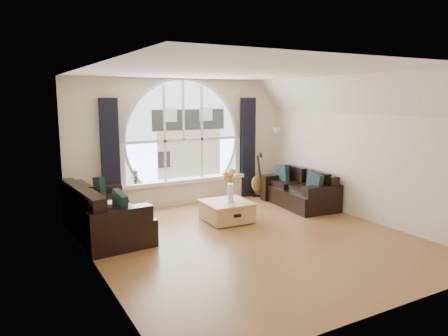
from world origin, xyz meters
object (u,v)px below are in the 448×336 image
at_px(sofa_left, 107,213).
at_px(coffee_chest, 227,210).
at_px(sofa_right, 299,188).
at_px(guitar, 258,175).
at_px(floor_lamp, 276,162).
at_px(potted_plant, 135,177).
at_px(vase_flowers, 230,182).

xyz_separation_m(sofa_left, coffee_chest, (2.18, -0.24, -0.19)).
height_order(sofa_right, guitar, guitar).
relative_size(coffee_chest, guitar, 0.80).
height_order(sofa_left, sofa_right, sofa_left).
bearing_deg(coffee_chest, guitar, 42.79).
xyz_separation_m(coffee_chest, floor_lamp, (2.08, 1.33, 0.59)).
bearing_deg(guitar, floor_lamp, -10.52).
xyz_separation_m(guitar, potted_plant, (-2.84, 0.26, 0.17)).
relative_size(sofa_right, floor_lamp, 1.05).
bearing_deg(vase_flowers, potted_plant, 127.77).
xyz_separation_m(coffee_chest, vase_flowers, (0.04, -0.07, 0.56)).
height_order(coffee_chest, guitar, guitar).
xyz_separation_m(floor_lamp, potted_plant, (-3.33, 0.27, -0.10)).
height_order(sofa_right, floor_lamp, floor_lamp).
bearing_deg(vase_flowers, sofa_left, 171.97).
xyz_separation_m(vase_flowers, guitar, (1.55, 1.41, -0.23)).
distance_m(vase_flowers, potted_plant, 2.11).
bearing_deg(potted_plant, sofa_right, -23.69).
bearing_deg(sofa_left, coffee_chest, -11.30).
bearing_deg(floor_lamp, guitar, 179.13).
bearing_deg(coffee_chest, sofa_right, 9.00).
distance_m(sofa_right, coffee_chest, 1.92).
relative_size(sofa_right, vase_flowers, 2.39).
bearing_deg(floor_lamp, coffee_chest, -147.42).
height_order(coffee_chest, floor_lamp, floor_lamp).
relative_size(sofa_left, vase_flowers, 2.79).
relative_size(sofa_left, potted_plant, 6.39).
relative_size(sofa_left, floor_lamp, 1.22).
bearing_deg(vase_flowers, guitar, 42.28).
height_order(vase_flowers, guitar, vase_flowers).
xyz_separation_m(sofa_right, coffee_chest, (-1.90, -0.21, -0.19)).
relative_size(coffee_chest, vase_flowers, 1.21).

